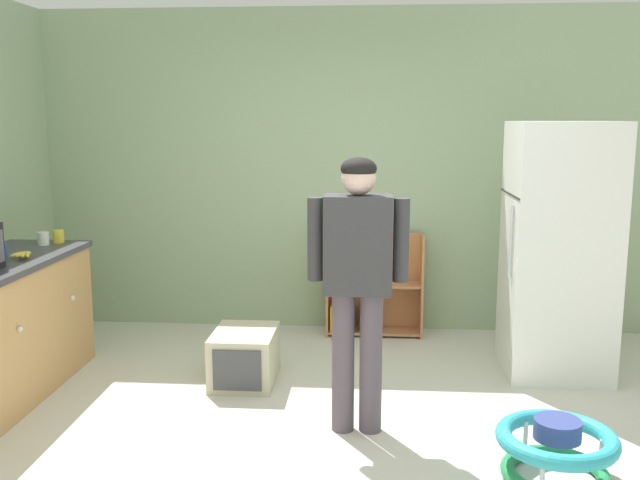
# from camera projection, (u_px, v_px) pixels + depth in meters

# --- Properties ---
(ground_plane) EXTENTS (12.00, 12.00, 0.00)m
(ground_plane) POSITION_uv_depth(u_px,v_px,m) (332.00, 448.00, 3.88)
(ground_plane) COLOR beige
(ground_plane) RESTS_ON ground
(back_wall) EXTENTS (5.20, 0.06, 2.70)m
(back_wall) POSITION_uv_depth(u_px,v_px,m) (349.00, 172.00, 5.94)
(back_wall) COLOR #96AE88
(back_wall) RESTS_ON ground
(refrigerator) EXTENTS (0.73, 0.68, 1.78)m
(refrigerator) POSITION_uv_depth(u_px,v_px,m) (559.00, 250.00, 4.91)
(refrigerator) COLOR white
(refrigerator) RESTS_ON ground
(bookshelf) EXTENTS (0.80, 0.28, 0.85)m
(bookshelf) POSITION_uv_depth(u_px,v_px,m) (368.00, 291.00, 5.91)
(bookshelf) COLOR #B8794C
(bookshelf) RESTS_ON ground
(standing_person) EXTENTS (0.57, 0.22, 1.59)m
(standing_person) POSITION_uv_depth(u_px,v_px,m) (358.00, 271.00, 3.96)
(standing_person) COLOR #584B58
(standing_person) RESTS_ON ground
(baby_walker) EXTENTS (0.60, 0.60, 0.32)m
(baby_walker) POSITION_uv_depth(u_px,v_px,m) (556.00, 450.00, 3.52)
(baby_walker) COLOR #258A4D
(baby_walker) RESTS_ON ground
(pet_carrier) EXTENTS (0.42, 0.55, 0.36)m
(pet_carrier) POSITION_uv_depth(u_px,v_px,m) (245.00, 357.00, 4.84)
(pet_carrier) COLOR beige
(pet_carrier) RESTS_ON ground
(banana_bunch) EXTENTS (0.15, 0.16, 0.04)m
(banana_bunch) POSITION_uv_depth(u_px,v_px,m) (24.00, 254.00, 4.56)
(banana_bunch) COLOR yellow
(banana_bunch) RESTS_ON kitchen_counter
(blue_cup) EXTENTS (0.08, 0.08, 0.09)m
(blue_cup) POSITION_uv_depth(u_px,v_px,m) (1.00, 251.00, 4.58)
(blue_cup) COLOR blue
(blue_cup) RESTS_ON kitchen_counter
(yellow_cup) EXTENTS (0.08, 0.08, 0.09)m
(yellow_cup) POSITION_uv_depth(u_px,v_px,m) (58.00, 236.00, 5.13)
(yellow_cup) COLOR yellow
(yellow_cup) RESTS_ON kitchen_counter
(white_cup) EXTENTS (0.08, 0.08, 0.09)m
(white_cup) POSITION_uv_depth(u_px,v_px,m) (43.00, 238.00, 5.05)
(white_cup) COLOR white
(white_cup) RESTS_ON kitchen_counter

